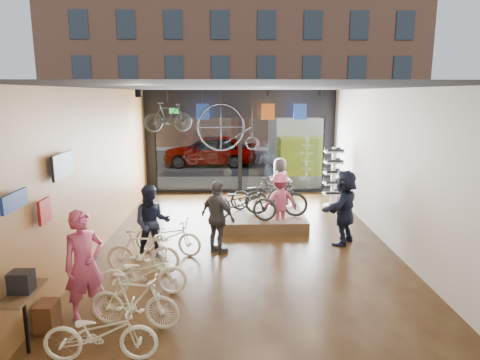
{
  "coord_description": "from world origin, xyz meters",
  "views": [
    {
      "loc": [
        -0.35,
        -9.88,
        3.68
      ],
      "look_at": [
        -0.1,
        1.4,
        1.39
      ],
      "focal_mm": 32.0,
      "sensor_mm": 36.0,
      "label": 1
    }
  ],
  "objects_px": {
    "floor_bike_4": "(168,236)",
    "display_bike_right": "(258,194)",
    "customer_2": "(218,217)",
    "customer_4": "(280,183)",
    "floor_bike_1": "(134,301)",
    "box_truck": "(296,143)",
    "customer_0": "(84,265)",
    "floor_bike_3": "(143,252)",
    "customer_3": "(280,201)",
    "sunglasses_rack": "(333,178)",
    "floor_bike_0": "(101,333)",
    "display_platform": "(262,220)",
    "customer_5": "(344,207)",
    "hung_bike": "(168,117)",
    "penny_farthing": "(231,129)",
    "display_bike_left": "(242,202)",
    "display_bike_mid": "(276,197)",
    "street_car": "(210,150)",
    "floor_bike_2": "(143,274)",
    "customer_1": "(152,223)"
  },
  "relations": [
    {
      "from": "floor_bike_4",
      "to": "display_bike_right",
      "type": "bearing_deg",
      "value": -22.42
    },
    {
      "from": "customer_2",
      "to": "customer_4",
      "type": "height_order",
      "value": "customer_2"
    },
    {
      "from": "floor_bike_1",
      "to": "floor_bike_4",
      "type": "relative_size",
      "value": 0.92
    },
    {
      "from": "box_truck",
      "to": "customer_0",
      "type": "xyz_separation_m",
      "value": [
        -5.6,
        -14.26,
        -0.34
      ]
    },
    {
      "from": "box_truck",
      "to": "floor_bike_3",
      "type": "xyz_separation_m",
      "value": [
        -5.02,
        -12.47,
        -0.8
      ]
    },
    {
      "from": "customer_3",
      "to": "sunglasses_rack",
      "type": "relative_size",
      "value": 0.79
    },
    {
      "from": "floor_bike_0",
      "to": "floor_bike_4",
      "type": "relative_size",
      "value": 0.97
    },
    {
      "from": "box_truck",
      "to": "display_platform",
      "type": "height_order",
      "value": "box_truck"
    },
    {
      "from": "floor_bike_4",
      "to": "display_bike_right",
      "type": "height_order",
      "value": "display_bike_right"
    },
    {
      "from": "box_truck",
      "to": "display_platform",
      "type": "distance_m",
      "value": 9.57
    },
    {
      "from": "floor_bike_0",
      "to": "customer_2",
      "type": "height_order",
      "value": "customer_2"
    },
    {
      "from": "customer_5",
      "to": "customer_4",
      "type": "bearing_deg",
      "value": -126.29
    },
    {
      "from": "floor_bike_3",
      "to": "hung_bike",
      "type": "height_order",
      "value": "hung_bike"
    },
    {
      "from": "floor_bike_4",
      "to": "customer_4",
      "type": "distance_m",
      "value": 5.14
    },
    {
      "from": "box_truck",
      "to": "penny_farthing",
      "type": "xyz_separation_m",
      "value": [
        -3.19,
        -6.27,
        1.23
      ]
    },
    {
      "from": "display_bike_left",
      "to": "display_bike_right",
      "type": "distance_m",
      "value": 1.27
    },
    {
      "from": "floor_bike_3",
      "to": "penny_farthing",
      "type": "distance_m",
      "value": 6.79
    },
    {
      "from": "display_bike_right",
      "to": "display_platform",
      "type": "bearing_deg",
      "value": 171.39
    },
    {
      "from": "hung_bike",
      "to": "customer_5",
      "type": "bearing_deg",
      "value": -147.46
    },
    {
      "from": "floor_bike_0",
      "to": "display_platform",
      "type": "bearing_deg",
      "value": -24.57
    },
    {
      "from": "customer_3",
      "to": "display_bike_mid",
      "type": "bearing_deg",
      "value": -89.83
    },
    {
      "from": "customer_4",
      "to": "street_car",
      "type": "bearing_deg",
      "value": -94.82
    },
    {
      "from": "floor_bike_3",
      "to": "customer_3",
      "type": "height_order",
      "value": "customer_3"
    },
    {
      "from": "floor_bike_2",
      "to": "customer_1",
      "type": "bearing_deg",
      "value": -1.33
    },
    {
      "from": "box_truck",
      "to": "floor_bike_1",
      "type": "relative_size",
      "value": 4.29
    },
    {
      "from": "display_bike_right",
      "to": "customer_5",
      "type": "bearing_deg",
      "value": -152.39
    },
    {
      "from": "display_platform",
      "to": "penny_farthing",
      "type": "xyz_separation_m",
      "value": [
        -0.88,
        2.96,
        2.35
      ]
    },
    {
      "from": "floor_bike_0",
      "to": "customer_4",
      "type": "height_order",
      "value": "customer_4"
    },
    {
      "from": "display_bike_right",
      "to": "sunglasses_rack",
      "type": "bearing_deg",
      "value": -79.74
    },
    {
      "from": "customer_0",
      "to": "hung_bike",
      "type": "distance_m",
      "value": 7.73
    },
    {
      "from": "floor_bike_1",
      "to": "hung_bike",
      "type": "height_order",
      "value": "hung_bike"
    },
    {
      "from": "customer_1",
      "to": "customer_4",
      "type": "xyz_separation_m",
      "value": [
        3.35,
        4.44,
        -0.04
      ]
    },
    {
      "from": "display_bike_right",
      "to": "display_bike_mid",
      "type": "bearing_deg",
      "value": -163.88
    },
    {
      "from": "customer_4",
      "to": "customer_5",
      "type": "bearing_deg",
      "value": 86.5
    },
    {
      "from": "customer_2",
      "to": "box_truck",
      "type": "bearing_deg",
      "value": -64.26
    },
    {
      "from": "floor_bike_2",
      "to": "display_bike_mid",
      "type": "relative_size",
      "value": 0.9
    },
    {
      "from": "floor_bike_1",
      "to": "customer_0",
      "type": "bearing_deg",
      "value": 79.7
    },
    {
      "from": "floor_bike_4",
      "to": "display_bike_mid",
      "type": "xyz_separation_m",
      "value": [
        2.73,
        2.11,
        0.41
      ]
    },
    {
      "from": "floor_bike_3",
      "to": "penny_farthing",
      "type": "height_order",
      "value": "penny_farthing"
    },
    {
      "from": "customer_2",
      "to": "hung_bike",
      "type": "xyz_separation_m",
      "value": [
        -1.73,
        4.56,
        2.06
      ]
    },
    {
      "from": "customer_3",
      "to": "customer_2",
      "type": "bearing_deg",
      "value": 31.77
    },
    {
      "from": "penny_farthing",
      "to": "floor_bike_0",
      "type": "bearing_deg",
      "value": -101.21
    },
    {
      "from": "display_platform",
      "to": "display_bike_right",
      "type": "relative_size",
      "value": 1.4
    },
    {
      "from": "customer_2",
      "to": "sunglasses_rack",
      "type": "bearing_deg",
      "value": -89.59
    },
    {
      "from": "street_car",
      "to": "box_truck",
      "type": "height_order",
      "value": "box_truck"
    },
    {
      "from": "display_bike_mid",
      "to": "customer_2",
      "type": "xyz_separation_m",
      "value": [
        -1.56,
        -2.07,
        0.03
      ]
    },
    {
      "from": "floor_bike_0",
      "to": "display_bike_right",
      "type": "xyz_separation_m",
      "value": [
        2.64,
        6.92,
        0.34
      ]
    },
    {
      "from": "floor_bike_1",
      "to": "customer_2",
      "type": "height_order",
      "value": "customer_2"
    },
    {
      "from": "display_platform",
      "to": "customer_5",
      "type": "distance_m",
      "value": 2.57
    },
    {
      "from": "floor_bike_4",
      "to": "display_bike_left",
      "type": "relative_size",
      "value": 0.88
    }
  ]
}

